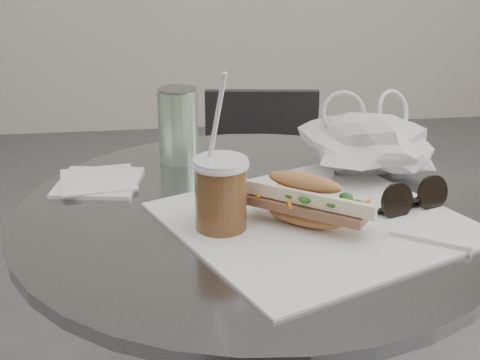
{
  "coord_description": "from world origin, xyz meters",
  "views": [
    {
      "loc": [
        -0.15,
        -0.74,
        1.17
      ],
      "look_at": [
        -0.03,
        0.2,
        0.79
      ],
      "focal_mm": 50.0,
      "sensor_mm": 36.0,
      "label": 1
    }
  ],
  "objects": [
    {
      "name": "sunglasses",
      "position": [
        0.24,
        0.15,
        0.76
      ],
      "size": [
        0.12,
        0.07,
        0.06
      ],
      "rotation": [
        0.0,
        0.0,
        0.34
      ],
      "color": "black",
      "rests_on": "cafe_table"
    },
    {
      "name": "chair_far",
      "position": [
        0.11,
        0.83,
        0.33
      ],
      "size": [
        0.39,
        0.41,
        0.73
      ],
      "rotation": [
        0.0,
        0.0,
        3.0
      ],
      "color": "#2B2A2D",
      "rests_on": "ground"
    },
    {
      "name": "drink_can",
      "position": [
        -0.11,
        0.43,
        0.81
      ],
      "size": [
        0.07,
        0.07,
        0.14
      ],
      "color": "#569460",
      "rests_on": "cafe_table"
    },
    {
      "name": "napkin_stack",
      "position": [
        -0.25,
        0.33,
        0.74
      ],
      "size": [
        0.16,
        0.16,
        0.01
      ],
      "color": "white",
      "rests_on": "cafe_table"
    },
    {
      "name": "iced_coffee",
      "position": [
        -0.06,
        0.13,
        0.8
      ],
      "size": [
        0.08,
        0.08,
        0.24
      ],
      "color": "brown",
      "rests_on": "cafe_table"
    },
    {
      "name": "banh_mi",
      "position": [
        0.06,
        0.13,
        0.78
      ],
      "size": [
        0.24,
        0.21,
        0.08
      ],
      "rotation": [
        0.0,
        0.0,
        -0.64
      ],
      "color": "#C18B49",
      "rests_on": "sandwich_paper"
    },
    {
      "name": "cafe_table",
      "position": [
        0.0,
        0.2,
        0.47
      ],
      "size": [
        0.76,
        0.76,
        0.74
      ],
      "color": "slate",
      "rests_on": "ground"
    },
    {
      "name": "sandwich_paper",
      "position": [
        0.08,
        0.14,
        0.74
      ],
      "size": [
        0.52,
        0.51,
        0.0
      ],
      "primitive_type": "cube",
      "rotation": [
        0.0,
        0.0,
        0.41
      ],
      "color": "white",
      "rests_on": "cafe_table"
    },
    {
      "name": "plastic_bag",
      "position": [
        0.21,
        0.31,
        0.79
      ],
      "size": [
        0.25,
        0.21,
        0.11
      ],
      "primitive_type": null,
      "rotation": [
        0.0,
        0.0,
        0.2
      ],
      "color": "white",
      "rests_on": "cafe_table"
    }
  ]
}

